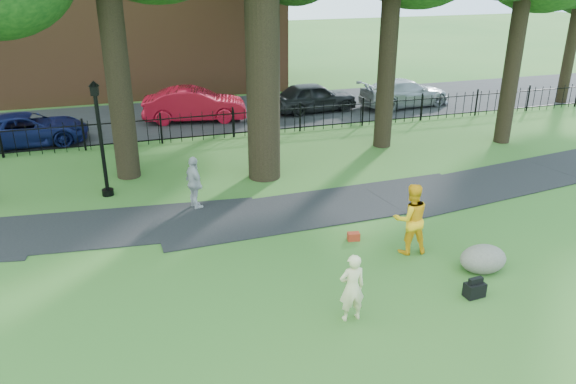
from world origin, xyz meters
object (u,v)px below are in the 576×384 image
object	(u,v)px
boulder	(483,257)
lamppost	(101,141)
man	(411,219)
red_sedan	(195,105)
woman	(352,288)

from	to	relation	value
boulder	lamppost	distance (m)	11.61
man	red_sedan	world-z (taller)	man
man	lamppost	xyz separation A→B (m)	(-7.33, 6.30, 0.87)
red_sedan	lamppost	bearing A→B (deg)	163.18
woman	boulder	bearing A→B (deg)	-165.70
lamppost	red_sedan	world-z (taller)	lamppost
lamppost	red_sedan	bearing A→B (deg)	72.39
boulder	lamppost	bearing A→B (deg)	138.43
woman	lamppost	distance (m)	9.85
man	boulder	xyz separation A→B (m)	(1.28, -1.34, -0.60)
boulder	man	bearing A→B (deg)	133.69
woman	boulder	size ratio (longest dim) A/B	1.31
lamppost	red_sedan	distance (m)	9.24
woman	man	world-z (taller)	man
woman	lamppost	xyz separation A→B (m)	(-4.74, 8.57, 1.05)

